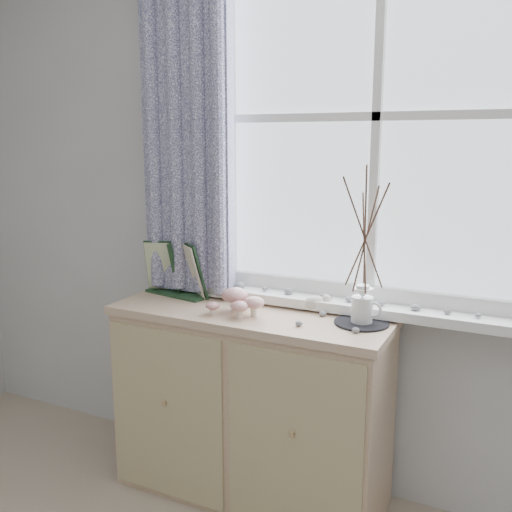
# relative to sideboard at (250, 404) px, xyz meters

# --- Properties ---
(sideboard) EXTENTS (1.20, 0.45, 0.85)m
(sideboard) POSITION_rel_sideboard_xyz_m (0.00, 0.00, 0.00)
(sideboard) COLOR beige
(sideboard) RESTS_ON ground
(botanical_book) EXTENTS (0.39, 0.19, 0.26)m
(botanical_book) POSITION_rel_sideboard_xyz_m (-0.42, 0.05, 0.55)
(botanical_book) COLOR #1C3A20
(botanical_book) RESTS_ON sideboard
(toadstool_cluster) EXTENTS (0.23, 0.16, 0.10)m
(toadstool_cluster) POSITION_rel_sideboard_xyz_m (-0.02, -0.06, 0.48)
(toadstool_cluster) COLOR white
(toadstool_cluster) RESTS_ON sideboard
(wooden_eggs) EXTENTS (0.10, 0.11, 0.07)m
(wooden_eggs) POSITION_rel_sideboard_xyz_m (-0.07, 0.04, 0.45)
(wooden_eggs) COLOR tan
(wooden_eggs) RESTS_ON sideboard
(songbird_figurine) EXTENTS (0.16, 0.10, 0.08)m
(songbird_figurine) POSITION_rel_sideboard_xyz_m (0.25, 0.12, 0.46)
(songbird_figurine) COLOR white
(songbird_figurine) RESTS_ON sideboard
(crocheted_doily) EXTENTS (0.21, 0.21, 0.01)m
(crocheted_doily) POSITION_rel_sideboard_xyz_m (0.47, 0.04, 0.43)
(crocheted_doily) COLOR black
(crocheted_doily) RESTS_ON sideboard
(twig_pitcher) EXTENTS (0.25, 0.25, 0.63)m
(twig_pitcher) POSITION_rel_sideboard_xyz_m (0.47, 0.04, 0.79)
(twig_pitcher) COLOR white
(twig_pitcher) RESTS_ON crocheted_doily
(sideboard_pebbles) EXTENTS (0.33, 0.23, 0.02)m
(sideboard_pebbles) POSITION_rel_sideboard_xyz_m (0.31, 0.00, 0.43)
(sideboard_pebbles) COLOR gray
(sideboard_pebbles) RESTS_ON sideboard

